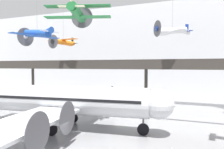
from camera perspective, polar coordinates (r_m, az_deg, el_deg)
The scene contains 7 objects.
hangar_back_wall at distance 58.03m, azimuth 11.54°, elevation 6.33°, with size 140.00×3.00×23.59m.
mezzanine_walkway at distance 45.58m, azimuth 8.61°, elevation 1.84°, with size 110.00×3.20×8.96m.
airliner_silver_main at distance 27.56m, azimuth -13.33°, elevation -6.50°, with size 27.34×31.26×10.02m.
suspended_plane_green_biplane at distance 28.50m, azimuth -9.05°, elevation 15.69°, with size 8.29×7.06×7.31m.
suspended_plane_orange_highwing at distance 51.62m, azimuth -12.60°, elevation 8.26°, with size 8.47×6.98×8.73m.
suspended_plane_blue_trainer at distance 40.71m, azimuth -18.96°, elevation 10.08°, with size 7.87×9.48×8.87m.
suspended_plane_white_twin at distance 41.64m, azimuth 15.53°, elevation 10.91°, with size 6.82×7.32×7.38m.
Camera 1 is at (10.57, -16.07, 7.71)m, focal length 35.00 mm.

